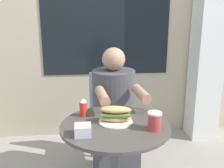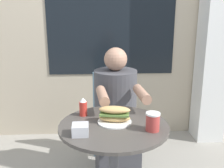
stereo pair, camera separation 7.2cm
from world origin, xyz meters
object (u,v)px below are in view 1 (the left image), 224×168
Objects in this scene: sandwich_on_plate at (116,115)px; condiment_bottle at (83,107)px; seated_diner at (114,127)px; drink_cup at (155,121)px; cafe_table at (115,155)px; diner_chair at (109,110)px.

sandwich_on_plate is 0.23m from condiment_bottle.
seated_diner reaches higher than drink_cup.
condiment_bottle is at bearing 148.51° from drink_cup.
cafe_table is 0.35m from drink_cup.
sandwich_on_plate is at bearing 149.18° from drink_cup.
condiment_bottle is (-0.23, -0.71, 0.29)m from diner_chair.
sandwich_on_plate is (0.01, 0.03, 0.25)m from cafe_table.
seated_diner is at bearing 84.39° from cafe_table.
sandwich_on_plate is at bearing 77.73° from cafe_table.
drink_cup is at bearing 100.27° from seated_diner.
cafe_table is 7.10× the size of drink_cup.
diner_chair reaches higher than sandwich_on_plate.
seated_diner reaches higher than diner_chair.
condiment_bottle reaches higher than diner_chair.
cafe_table is 0.87m from diner_chair.
seated_diner is at bearing 86.91° from diner_chair.
seated_diner is at bearing 56.37° from condiment_bottle.
sandwich_on_plate is at bearing -32.21° from condiment_bottle.
seated_diner is at bearing 105.15° from drink_cup.
diner_chair is 0.76× the size of seated_diner.
drink_cup is (0.17, -0.61, 0.31)m from seated_diner.
diner_chair is (0.04, 0.86, -0.03)m from cafe_table.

